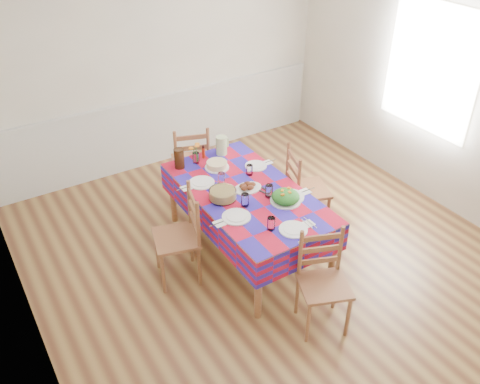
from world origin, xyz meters
name	(u,v)px	position (x,y,z in m)	size (l,w,h in m)	color
room	(280,143)	(0.00, 0.00, 1.35)	(4.58, 5.08, 2.78)	brown
wainscot	(166,125)	(0.00, 2.48, 0.49)	(4.41, 0.06, 0.92)	silver
window_right	(431,68)	(2.23, 0.30, 1.50)	(1.40, 1.40, 0.00)	white
dining_table	(247,198)	(-0.14, 0.31, 0.64)	(0.99, 1.85, 0.72)	brown
setting_near_head	(286,227)	(-0.18, -0.38, 0.75)	(0.41, 0.27, 0.12)	white
setting_left_near	(239,211)	(-0.39, 0.04, 0.75)	(0.48, 0.28, 0.13)	white
setting_left_far	(208,181)	(-0.39, 0.63, 0.75)	(0.47, 0.28, 0.12)	white
setting_right_near	(283,194)	(0.10, 0.05, 0.75)	(0.50, 0.29, 0.13)	white
setting_right_far	(254,167)	(0.15, 0.62, 0.74)	(0.43, 0.25, 0.11)	white
meat_platter	(248,187)	(-0.11, 0.34, 0.74)	(0.29, 0.21, 0.06)	white
salad_platter	(286,197)	(0.08, -0.03, 0.77)	(0.29, 0.29, 0.12)	white
pasta_bowl	(223,194)	(-0.40, 0.32, 0.77)	(0.26, 0.26, 0.09)	white
cake	(217,165)	(-0.16, 0.85, 0.75)	(0.25, 0.25, 0.07)	white
serving_utensils	(263,190)	(0.00, 0.24, 0.72)	(0.14, 0.31, 0.01)	black
flower_vase	(196,155)	(-0.30, 1.05, 0.81)	(0.14, 0.12, 0.23)	white
hot_sauce	(203,152)	(-0.18, 1.11, 0.79)	(0.04, 0.04, 0.15)	#AA210D
green_pitcher	(221,145)	(0.03, 1.08, 0.82)	(0.12, 0.12, 0.20)	#AAC68C
tea_pitcher	(179,158)	(-0.49, 1.06, 0.82)	(0.11, 0.11, 0.21)	black
name_card	(303,242)	(-0.16, -0.60, 0.73)	(0.08, 0.02, 0.02)	white
chair_near	(323,282)	(-0.12, -0.85, 0.45)	(0.52, 0.51, 0.91)	brown
chair_far	(192,163)	(-0.15, 1.47, 0.47)	(0.53, 0.52, 0.95)	brown
chair_left	(181,237)	(-0.87, 0.30, 0.47)	(0.50, 0.51, 0.95)	brown
chair_right	(304,190)	(0.60, 0.32, 0.47)	(0.52, 0.53, 0.96)	brown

